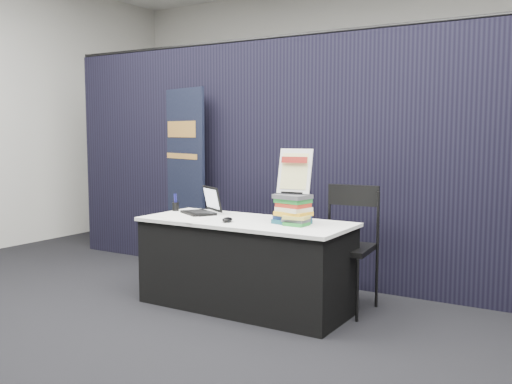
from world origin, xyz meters
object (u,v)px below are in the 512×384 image
at_px(display_table, 245,264).
at_px(laptop, 201,207).
at_px(book_stack_short, 297,220).
at_px(book_stack_tall, 293,209).
at_px(pullup_banner, 183,188).
at_px(info_sign, 295,172).
at_px(stacking_chair, 344,241).

relative_size(display_table, laptop, 4.53).
bearing_deg(book_stack_short, book_stack_tall, 141.50).
xyz_separation_m(book_stack_tall, pullup_banner, (-1.85, 0.90, -0.00)).
distance_m(laptop, pullup_banner, 1.19).
distance_m(book_stack_tall, info_sign, 0.30).
distance_m(pullup_banner, stacking_chair, 2.22).
xyz_separation_m(info_sign, stacking_chair, (0.29, 0.34, -0.59)).
distance_m(book_stack_short, stacking_chair, 0.53).
bearing_deg(pullup_banner, info_sign, -7.66).
height_order(book_stack_tall, book_stack_short, book_stack_tall).
relative_size(display_table, info_sign, 4.81).
height_order(book_stack_tall, info_sign, info_sign).
distance_m(info_sign, stacking_chair, 0.75).
bearing_deg(laptop, pullup_banner, 166.91).
bearing_deg(book_stack_short, info_sign, 128.15).
xyz_separation_m(book_stack_short, pullup_banner, (-1.91, 0.95, 0.08)).
height_order(display_table, info_sign, info_sign).
xyz_separation_m(pullup_banner, stacking_chair, (2.14, -0.53, -0.29)).
height_order(display_table, book_stack_short, book_stack_short).
height_order(display_table, laptop, laptop).
height_order(display_table, book_stack_tall, book_stack_tall).
height_order(info_sign, pullup_banner, pullup_banner).
relative_size(book_stack_tall, book_stack_short, 1.52).
distance_m(display_table, info_sign, 0.90).
bearing_deg(book_stack_short, display_table, 177.98).
bearing_deg(info_sign, pullup_banner, 147.38).
xyz_separation_m(laptop, book_stack_short, (1.04, -0.13, -0.02)).
bearing_deg(display_table, info_sign, 8.44).
height_order(book_stack_short, pullup_banner, pullup_banner).
height_order(laptop, stacking_chair, stacking_chair).
bearing_deg(book_stack_tall, info_sign, 90.00).
distance_m(laptop, book_stack_tall, 0.98).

